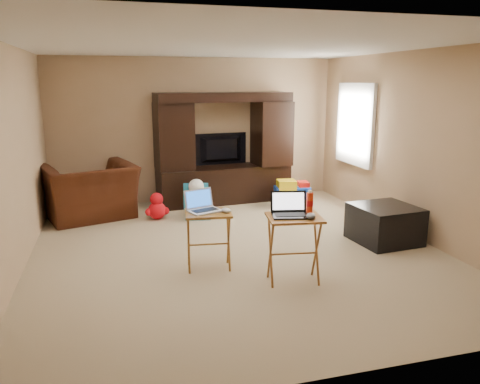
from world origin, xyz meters
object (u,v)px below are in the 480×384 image
object	(u,v)px
entertainment_center	(224,148)
tray_table_left	(209,241)
plush_toy	(157,206)
child_rocker	(198,201)
laptop_right	(291,205)
water_bottle	(310,203)
tray_table_right	(294,249)
mouse_right	(311,216)
ottoman	(385,224)
mouse_left	(226,210)
television	(222,149)
push_toy	(292,192)
laptop_left	(205,201)
recliner	(90,191)

from	to	relation	value
entertainment_center	tray_table_left	distance (m)	3.13
tray_table_left	plush_toy	bearing A→B (deg)	107.49
child_rocker	laptop_right	size ratio (longest dim) A/B	1.39
child_rocker	plush_toy	bearing A→B (deg)	-175.41
plush_toy	water_bottle	world-z (taller)	water_bottle
tray_table_right	mouse_right	size ratio (longest dim) A/B	4.92
entertainment_center	ottoman	size ratio (longest dim) A/B	3.07
mouse_left	television	bearing A→B (deg)	77.49
ottoman	tray_table_right	xyz separation A→B (m)	(-1.65, -0.88, 0.12)
television	push_toy	distance (m)	1.46
laptop_left	water_bottle	bearing A→B (deg)	-47.15
plush_toy	laptop_right	size ratio (longest dim) A/B	1.12
ottoman	laptop_left	size ratio (longest dim) A/B	2.19
tray_table_left	tray_table_right	xyz separation A→B (m)	(0.79, -0.60, 0.03)
entertainment_center	push_toy	bearing A→B (deg)	-32.45
laptop_left	water_bottle	size ratio (longest dim) A/B	1.57
entertainment_center	recliner	bearing A→B (deg)	-174.10
tray_table_left	tray_table_right	distance (m)	0.99
plush_toy	ottoman	world-z (taller)	ottoman
plush_toy	entertainment_center	bearing A→B (deg)	31.79
television	laptop_right	bearing A→B (deg)	81.78
laptop_right	water_bottle	bearing A→B (deg)	26.14
television	tray_table_left	bearing A→B (deg)	67.89
laptop_right	mouse_right	size ratio (longest dim) A/B	2.58
television	child_rocker	xyz separation A→B (m)	(-0.64, -1.02, -0.65)
mouse_left	recliner	bearing A→B (deg)	121.11
television	tray_table_right	world-z (taller)	television
push_toy	tray_table_right	world-z (taller)	tray_table_right
mouse_left	water_bottle	distance (m)	0.93
television	mouse_left	size ratio (longest dim) A/B	7.17
television	tray_table_left	xyz separation A→B (m)	(-0.89, -3.10, -0.58)
plush_toy	ottoman	xyz separation A→B (m)	(2.82, -1.87, 0.03)
water_bottle	plush_toy	bearing A→B (deg)	117.13
laptop_right	mouse_right	xyz separation A→B (m)	(0.17, -0.14, -0.09)
plush_toy	laptop_left	bearing A→B (deg)	-80.77
laptop_right	mouse_left	xyz separation A→B (m)	(-0.56, 0.51, -0.15)
laptop_right	push_toy	bearing A→B (deg)	79.87
recliner	plush_toy	bearing A→B (deg)	143.26
tray_table_right	entertainment_center	bearing A→B (deg)	96.79
laptop_right	mouse_left	bearing A→B (deg)	150.15
plush_toy	tray_table_right	bearing A→B (deg)	-66.99
television	ottoman	distance (m)	3.29
ottoman	plush_toy	bearing A→B (deg)	146.38
ottoman	laptop_right	distance (m)	1.99
recliner	child_rocker	world-z (taller)	recliner
recliner	mouse_right	bearing A→B (deg)	108.21
mouse_right	entertainment_center	bearing A→B (deg)	90.46
entertainment_center	recliner	distance (m)	2.36
child_rocker	push_toy	distance (m)	1.73
plush_toy	laptop_left	world-z (taller)	laptop_left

